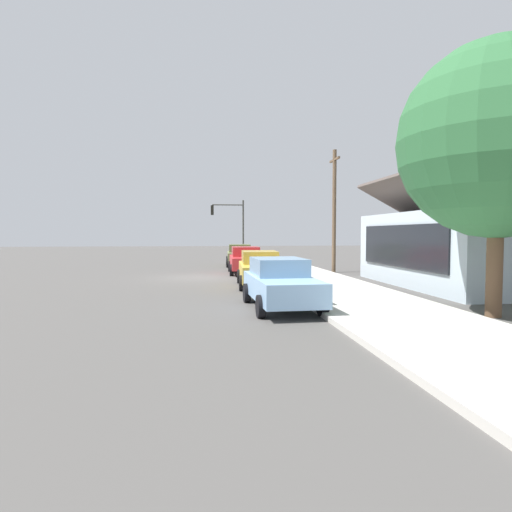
# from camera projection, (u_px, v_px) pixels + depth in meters

# --- Properties ---
(ground_plane) EXTENTS (120.00, 120.00, 0.00)m
(ground_plane) POSITION_uv_depth(u_px,v_px,m) (200.00, 278.00, 23.72)
(ground_plane) COLOR #4C4947
(sidewalk_curb) EXTENTS (60.00, 4.20, 0.16)m
(sidewalk_curb) POSITION_uv_depth(u_px,v_px,m) (300.00, 275.00, 24.40)
(sidewalk_curb) COLOR beige
(sidewalk_curb) RESTS_ON ground
(car_olive) EXTENTS (4.46, 2.16, 1.59)m
(car_olive) POSITION_uv_depth(u_px,v_px,m) (240.00, 255.00, 32.23)
(car_olive) COLOR olive
(car_olive) RESTS_ON ground
(car_cherry) EXTENTS (4.69, 2.14, 1.59)m
(car_cherry) POSITION_uv_depth(u_px,v_px,m) (246.00, 260.00, 26.21)
(car_cherry) COLOR red
(car_cherry) RESTS_ON ground
(car_mustard) EXTENTS (4.65, 2.18, 1.59)m
(car_mustard) POSITION_uv_depth(u_px,v_px,m) (260.00, 268.00, 19.75)
(car_mustard) COLOR gold
(car_mustard) RESTS_ON ground
(car_skyblue) EXTENTS (4.65, 2.16, 1.59)m
(car_skyblue) POSITION_uv_depth(u_px,v_px,m) (281.00, 283.00, 13.98)
(car_skyblue) COLOR #8CB7E0
(car_skyblue) RESTS_ON ground
(storefront_building) EXTENTS (10.44, 6.43, 5.11)m
(storefront_building) POSITION_uv_depth(u_px,v_px,m) (464.00, 246.00, 19.80)
(storefront_building) COLOR #ADBCC6
(storefront_building) RESTS_ON ground
(shade_tree) EXTENTS (5.55, 5.55, 7.80)m
(shade_tree) POSITION_uv_depth(u_px,v_px,m) (498.00, 141.00, 12.26)
(shade_tree) COLOR brown
(shade_tree) RESTS_ON ground
(traffic_light_main) EXTENTS (0.37, 2.79, 5.20)m
(traffic_light_main) POSITION_uv_depth(u_px,v_px,m) (231.00, 221.00, 36.64)
(traffic_light_main) COLOR #383833
(traffic_light_main) RESTS_ON ground
(utility_pole_wooden) EXTENTS (1.80, 0.24, 7.50)m
(utility_pole_wooden) POSITION_uv_depth(u_px,v_px,m) (334.00, 209.00, 26.71)
(utility_pole_wooden) COLOR brown
(utility_pole_wooden) RESTS_ON ground
(fire_hydrant_red) EXTENTS (0.22, 0.22, 0.71)m
(fire_hydrant_red) POSITION_uv_depth(u_px,v_px,m) (269.00, 265.00, 26.62)
(fire_hydrant_red) COLOR red
(fire_hydrant_red) RESTS_ON sidewalk_curb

